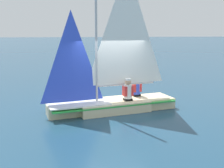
{
  "coord_description": "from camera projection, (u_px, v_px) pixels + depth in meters",
  "views": [
    {
      "loc": [
        -1.76,
        -9.62,
        2.82
      ],
      "look_at": [
        0.0,
        0.0,
        0.98
      ],
      "focal_mm": 45.0,
      "sensor_mm": 36.0,
      "label": 1
    }
  ],
  "objects": [
    {
      "name": "sailor_helm",
      "position": [
        128.0,
        93.0,
        10.02
      ],
      "size": [
        0.38,
        0.35,
        1.16
      ],
      "rotation": [
        0.0,
        0.0,
        3.33
      ],
      "color": "black",
      "rests_on": "ground_plane"
    },
    {
      "name": "sailboat_main",
      "position": [
        112.0,
        90.0,
        10.0
      ],
      "size": [
        4.72,
        2.14,
        5.15
      ],
      "rotation": [
        0.0,
        0.0,
        3.33
      ],
      "color": "beige",
      "rests_on": "ground_plane"
    },
    {
      "name": "ground_plane",
      "position": [
        112.0,
        110.0,
        10.13
      ],
      "size": [
        260.0,
        260.0,
        0.0
      ],
      "primitive_type": "plane",
      "color": "navy"
    },
    {
      "name": "sailor_crew",
      "position": [
        136.0,
        89.0,
        10.7
      ],
      "size": [
        0.38,
        0.35,
        1.16
      ],
      "rotation": [
        0.0,
        0.0,
        3.33
      ],
      "color": "black",
      "rests_on": "ground_plane"
    }
  ]
}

